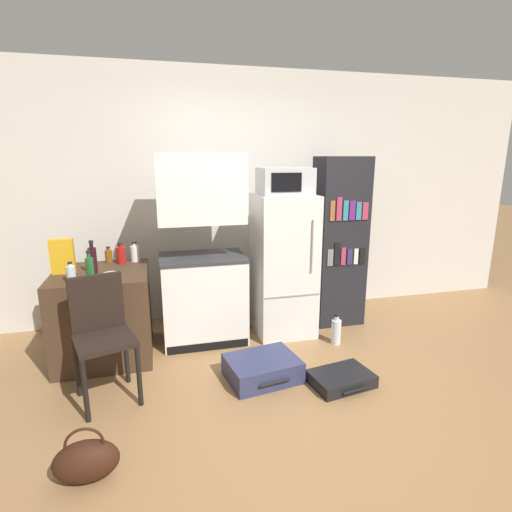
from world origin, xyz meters
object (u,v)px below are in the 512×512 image
object	(u,v)px
bottle_green_tall	(90,270)
suitcase_small_flat	(341,379)
chair	(101,326)
refrigerator	(283,265)
bookshelf	(339,242)
handbag	(86,461)
bowl	(111,275)
kitchen_hutch	(202,257)
cereal_box	(62,256)
water_bottle_front	(336,331)
side_table	(104,314)
bottle_clear_short	(71,273)
bottle_ketchup_red	(121,255)
suitcase_large_flat	(262,368)
microwave	(285,181)
bottle_amber_beer	(109,256)
bottle_wine_dark	(93,260)

from	to	relation	value
bottle_green_tall	suitcase_small_flat	world-z (taller)	bottle_green_tall
bottle_green_tall	chair	size ratio (longest dim) A/B	0.29
refrigerator	bookshelf	bearing A→B (deg)	9.27
bookshelf	handbag	distance (m)	3.01
bowl	handbag	distance (m)	1.49
kitchen_hutch	refrigerator	bearing A→B (deg)	-0.91
cereal_box	water_bottle_front	size ratio (longest dim) A/B	0.97
side_table	bottle_green_tall	xyz separation A→B (m)	(-0.02, -0.35, 0.51)
bookshelf	bottle_green_tall	world-z (taller)	bookshelf
bottle_clear_short	handbag	bearing A→B (deg)	-79.89
bottle_ketchup_red	suitcase_small_flat	xyz separation A→B (m)	(1.70, -1.25, -0.83)
bottle_clear_short	handbag	xyz separation A→B (m)	(0.23, -1.29, -0.74)
suitcase_large_flat	cereal_box	bearing A→B (deg)	144.80
refrigerator	suitcase_small_flat	bearing A→B (deg)	-82.90
side_table	cereal_box	size ratio (longest dim) A/B	2.68
bottle_green_tall	chair	distance (m)	0.48
bottle_green_tall	water_bottle_front	bearing A→B (deg)	1.33
bookshelf	bowl	bearing A→B (deg)	-169.45
suitcase_large_flat	water_bottle_front	size ratio (longest dim) A/B	2.02
microwave	suitcase_large_flat	xyz separation A→B (m)	(-0.45, -0.85, -1.46)
side_table	bottle_clear_short	distance (m)	0.56
chair	handbag	distance (m)	0.96
kitchen_hutch	bowl	bearing A→B (deg)	-157.64
suitcase_small_flat	bottle_green_tall	bearing A→B (deg)	152.08
microwave	suitcase_large_flat	bearing A→B (deg)	-117.81
bookshelf	refrigerator	bearing A→B (deg)	-170.73
cereal_box	suitcase_small_flat	world-z (taller)	cereal_box
refrigerator	bookshelf	size ratio (longest dim) A/B	0.80
kitchen_hutch	bottle_amber_beer	distance (m)	0.89
side_table	chair	world-z (taller)	chair
bottle_amber_beer	water_bottle_front	size ratio (longest dim) A/B	0.49
refrigerator	bottle_amber_beer	bearing A→B (deg)	172.66
microwave	bottle_clear_short	size ratio (longest dim) A/B	3.07
microwave	water_bottle_front	distance (m)	1.53
bowl	water_bottle_front	distance (m)	2.14
chair	water_bottle_front	bearing A→B (deg)	-7.19
bottle_ketchup_red	suitcase_large_flat	xyz separation A→B (m)	(1.11, -1.00, -0.79)
bottle_ketchup_red	bottle_clear_short	bearing A→B (deg)	-124.89
water_bottle_front	bowl	bearing A→B (deg)	177.15
bottle_wine_dark	cereal_box	size ratio (longest dim) A/B	0.96
bottle_green_tall	bottle_amber_beer	world-z (taller)	bottle_green_tall
bookshelf	bottle_clear_short	xyz separation A→B (m)	(-2.56, -0.46, -0.03)
side_table	chair	size ratio (longest dim) A/B	0.86
bottle_clear_short	suitcase_large_flat	distance (m)	1.73
bottle_amber_beer	bowl	bearing A→B (deg)	-82.72
suitcase_small_flat	handbag	bearing A→B (deg)	-172.86
side_table	handbag	distance (m)	1.55
side_table	bookshelf	size ratio (longest dim) A/B	0.45
chair	water_bottle_front	size ratio (longest dim) A/B	3.01
bottle_amber_beer	suitcase_large_flat	world-z (taller)	bottle_amber_beer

